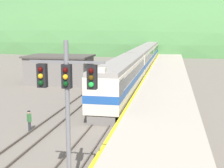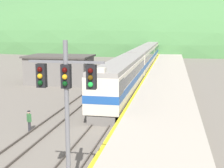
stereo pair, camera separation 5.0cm
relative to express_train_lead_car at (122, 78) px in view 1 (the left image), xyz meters
The scene contains 11 objects.
track_main 42.28m from the express_train_lead_car, 90.00° to the left, with size 1.52×180.00×0.16m.
track_siding 42.48m from the express_train_lead_car, 95.57° to the left, with size 1.52×180.00×0.16m.
platform 22.78m from the express_train_lead_car, 78.08° to the left, with size 6.13×140.00×1.06m.
distant_hills 100.74m from the express_train_lead_car, 90.00° to the left, with size 218.40×98.28×53.28m.
station_shed 13.36m from the express_train_lead_car, 141.28° to the left, with size 9.23×6.04×4.01m.
express_train_lead_car is the anchor object (origin of this frame).
carriage_second 22.40m from the express_train_lead_car, 90.00° to the left, with size 3.01×21.23×4.31m.
carriage_third 44.50m from the express_train_lead_car, 90.00° to the left, with size 3.01×21.23×4.31m.
carriage_fourth 66.61m from the express_train_lead_car, 90.00° to the left, with size 3.01×21.23×4.31m.
signal_mast_main 21.68m from the express_train_lead_car, 86.96° to the right, with size 3.30×0.42×7.23m.
track_worker 13.75m from the express_train_lead_car, 111.45° to the right, with size 0.42×0.40×1.63m.
Camera 1 is at (5.48, -6.03, 7.67)m, focal length 50.00 mm.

